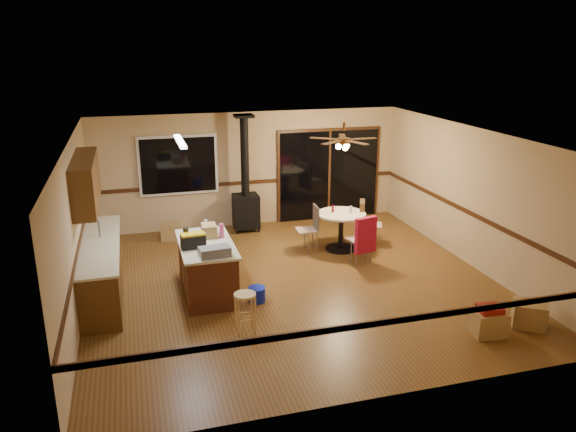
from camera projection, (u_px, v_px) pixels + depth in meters
name	position (u px, v px, depth m)	size (l,w,h in m)	color
floor	(293.00, 283.00, 9.94)	(7.00, 7.00, 0.00)	brown
ceiling	(293.00, 137.00, 9.16)	(7.00, 7.00, 0.00)	silver
wall_back	(250.00, 169.00, 12.77)	(7.00, 7.00, 0.00)	tan
wall_front	(379.00, 300.00, 6.34)	(7.00, 7.00, 0.00)	tan
wall_left	(75.00, 231.00, 8.64)	(7.00, 7.00, 0.00)	tan
wall_right	(473.00, 198.00, 10.46)	(7.00, 7.00, 0.00)	tan
chair_rail	(293.00, 229.00, 9.64)	(7.00, 7.00, 0.08)	#3C200F
window	(178.00, 165.00, 12.24)	(1.72, 0.10, 1.32)	black
sliding_door	(329.00, 175.00, 13.29)	(2.52, 0.10, 2.10)	black
lower_cabinets	(102.00, 269.00, 9.44)	(0.60, 3.00, 0.86)	#583616
countertop	(99.00, 244.00, 9.31)	(0.64, 3.04, 0.04)	beige
upper_cabinets	(86.00, 182.00, 9.15)	(0.35, 2.00, 0.80)	#583616
kitchen_island	(207.00, 268.00, 9.42)	(0.88, 1.68, 0.90)	#4E2313
wood_stove	(246.00, 199.00, 12.47)	(0.55, 0.50, 2.52)	black
ceiling_fan	(344.00, 143.00, 10.87)	(0.24, 0.24, 0.55)	brown
fluorescent_strip	(180.00, 141.00, 8.98)	(0.10, 1.20, 0.04)	white
toolbox_grey	(215.00, 252.00, 8.70)	(0.48, 0.27, 0.15)	slate
toolbox_black	(193.00, 241.00, 9.04)	(0.39, 0.20, 0.21)	black
toolbox_yellow_lid	(193.00, 234.00, 9.01)	(0.38, 0.20, 0.03)	gold
box_on_island	(209.00, 231.00, 9.56)	(0.24, 0.32, 0.21)	olive
bottle_dark	(186.00, 237.00, 9.12)	(0.09, 0.09, 0.31)	black
bottle_pink	(222.00, 231.00, 9.52)	(0.08, 0.08, 0.24)	#D84C8C
bottle_white	(206.00, 224.00, 9.94)	(0.06, 0.06, 0.17)	white
bar_stool	(245.00, 312.00, 8.23)	(0.32, 0.32, 0.59)	#D7B371
blue_bucket	(257.00, 294.00, 9.21)	(0.29, 0.29, 0.24)	#0D20C2
dining_table	(341.00, 225.00, 11.37)	(0.99, 0.99, 0.78)	black
glass_red	(333.00, 209.00, 11.33)	(0.06, 0.06, 0.15)	#590C14
glass_cream	(351.00, 210.00, 11.28)	(0.06, 0.06, 0.14)	beige
chair_left	(312.00, 223.00, 11.29)	(0.43, 0.43, 0.51)	tan
chair_near	(365.00, 235.00, 10.58)	(0.51, 0.54, 0.70)	tan
chair_right	(363.00, 218.00, 11.60)	(0.59, 0.57, 0.70)	tan
box_under_window	(171.00, 231.00, 12.08)	(0.45, 0.36, 0.36)	olive
box_corner_a	(488.00, 323.00, 8.16)	(0.47, 0.40, 0.36)	olive
box_corner_b	(529.00, 314.00, 8.39)	(0.47, 0.40, 0.38)	olive
box_small_red	(490.00, 309.00, 8.09)	(0.33, 0.28, 0.09)	maroon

